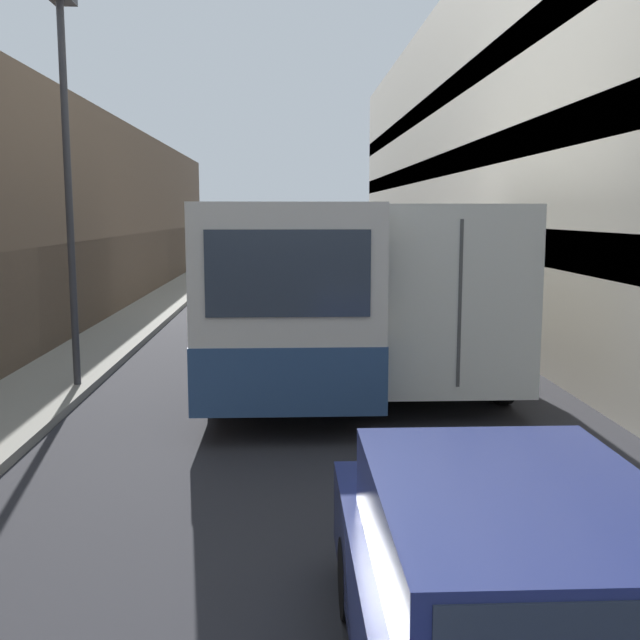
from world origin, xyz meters
TOP-DOWN VIEW (x-y plane):
  - ground_plane at (0.00, 15.00)m, footprint 150.00×150.00m
  - sidewalk_left at (-4.57, 15.00)m, footprint 1.68×60.00m
  - building_right_apartment at (5.47, 15.00)m, footprint 2.40×60.00m
  - car_hatchback at (0.91, 5.42)m, footprint 1.88×4.36m
  - bus at (-0.40, 16.11)m, footprint 2.56×10.80m
  - box_truck at (1.96, 15.62)m, footprint 2.32×8.69m
  - street_lamp at (-3.98, 14.01)m, footprint 0.36×0.80m

SIDE VIEW (x-z plane):
  - ground_plane at x=0.00m, z-range 0.00..0.00m
  - sidewalk_left at x=-4.57m, z-range 0.00..0.13m
  - car_hatchback at x=0.91m, z-range 0.01..1.47m
  - bus at x=-0.40m, z-range 0.09..3.24m
  - box_truck at x=1.96m, z-range 0.11..3.25m
  - street_lamp at x=-3.98m, z-range 1.42..7.88m
  - building_right_apartment at x=5.47m, z-range -0.03..9.49m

